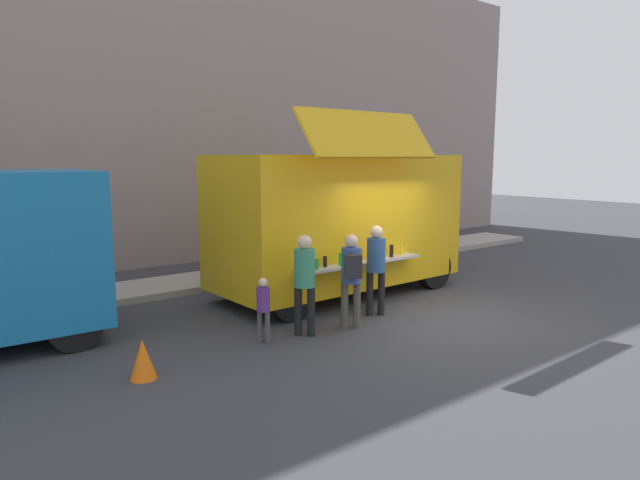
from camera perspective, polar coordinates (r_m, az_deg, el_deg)
ground_plane at (r=10.59m, az=11.89°, el=-7.84°), size 60.00×60.00×0.00m
curb_strip at (r=12.57m, az=-20.42°, el=-5.25°), size 28.00×1.60×0.15m
building_behind at (r=16.33m, az=-22.05°, el=13.50°), size 32.00×2.40×9.07m
food_truck_main at (r=11.88m, az=1.96°, el=2.14°), size 5.47×3.10×3.81m
traffic_cone_orange at (r=7.95m, az=-17.75°, el=-11.58°), size 0.36×0.36×0.55m
trash_bin at (r=16.42m, az=7.54°, el=-0.19°), size 0.60×0.60×0.96m
customer_front_ordering at (r=10.37m, az=5.78°, el=-2.27°), size 0.35×0.35×1.70m
customer_mid_with_backpack at (r=9.51m, az=3.24°, el=-3.27°), size 0.47×0.53×1.65m
customer_rear_waiting at (r=9.14m, az=-1.60°, el=-3.72°), size 0.35×0.35×1.70m
child_near_queue at (r=8.93m, az=-5.85°, el=-6.58°), size 0.21×0.21×1.06m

